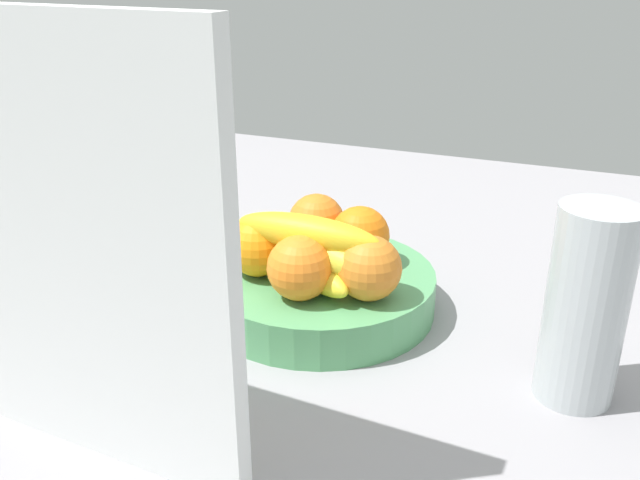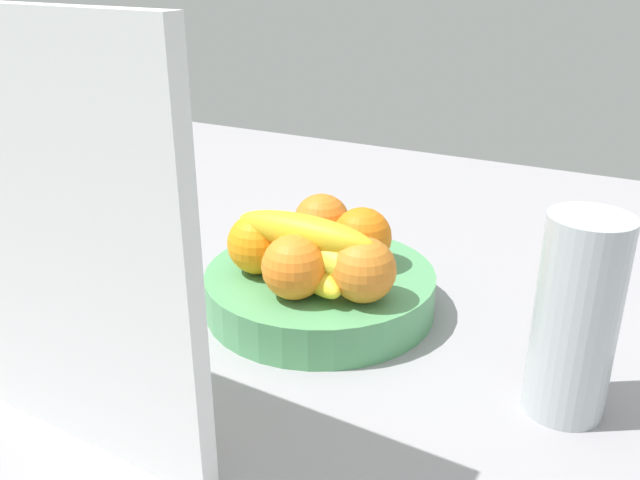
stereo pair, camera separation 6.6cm
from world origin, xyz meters
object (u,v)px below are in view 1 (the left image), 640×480
(thermos_tumbler, at_px, (586,306))
(orange_front_right, at_px, (317,222))
(orange_back_left, at_px, (300,268))
(fruit_bowl, at_px, (320,290))
(orange_center, at_px, (258,246))
(banana_bunch, at_px, (308,249))
(orange_front_left, at_px, (360,236))
(cutting_board, at_px, (78,256))
(orange_back_right, at_px, (369,268))

(thermos_tumbler, bearing_deg, orange_front_right, -21.86)
(orange_back_left, height_order, thermos_tumbler, thermos_tumbler)
(fruit_bowl, relative_size, orange_center, 3.82)
(orange_back_left, height_order, banana_bunch, banana_bunch)
(orange_front_left, distance_m, orange_front_right, 0.07)
(orange_center, bearing_deg, cutting_board, 87.65)
(orange_front_left, height_order, orange_center, same)
(orange_center, xyz_separation_m, thermos_tumbler, (-0.35, 0.03, 0.01))
(orange_back_left, relative_size, cutting_board, 0.20)
(orange_front_right, xyz_separation_m, thermos_tumbler, (-0.32, 0.13, 0.01))
(orange_back_left, bearing_deg, orange_front_left, -105.03)
(orange_front_right, xyz_separation_m, cutting_board, (0.04, 0.36, 0.10))
(banana_bunch, bearing_deg, thermos_tumbler, 173.65)
(orange_back_right, xyz_separation_m, banana_bunch, (0.07, -0.01, 0.01))
(fruit_bowl, distance_m, orange_back_right, 0.10)
(orange_back_right, height_order, cutting_board, cutting_board)
(orange_back_left, height_order, cutting_board, cutting_board)
(orange_front_right, xyz_separation_m, orange_center, (0.03, 0.10, 0.00))
(fruit_bowl, relative_size, orange_front_right, 3.82)
(fruit_bowl, relative_size, orange_back_left, 3.82)
(orange_center, height_order, orange_back_right, same)
(orange_front_left, distance_m, thermos_tumbler, 0.28)
(orange_front_left, height_order, thermos_tumbler, thermos_tumbler)
(orange_back_left, bearing_deg, cutting_board, 71.02)
(orange_front_right, bearing_deg, orange_back_left, 105.18)
(banana_bunch, height_order, thermos_tumbler, thermos_tumbler)
(orange_front_left, bearing_deg, fruit_bowl, 50.08)
(thermos_tumbler, bearing_deg, cutting_board, 32.69)
(cutting_board, bearing_deg, fruit_bowl, -101.07)
(fruit_bowl, xyz_separation_m, orange_front_left, (-0.03, -0.04, 0.06))
(orange_front_right, bearing_deg, orange_center, 70.87)
(orange_back_left, bearing_deg, thermos_tumbler, -179.53)
(orange_front_right, bearing_deg, orange_back_right, 135.14)
(orange_front_left, bearing_deg, orange_center, 37.11)
(orange_center, xyz_separation_m, banana_bunch, (-0.06, 0.00, 0.01))
(orange_back_left, xyz_separation_m, cutting_board, (0.08, 0.23, 0.10))
(thermos_tumbler, bearing_deg, orange_back_left, 0.47)
(orange_front_left, distance_m, orange_back_right, 0.09)
(orange_back_right, distance_m, cutting_board, 0.31)
(orange_front_right, height_order, orange_back_left, same)
(orange_center, bearing_deg, orange_front_right, -109.13)
(orange_front_right, distance_m, thermos_tumbler, 0.34)
(orange_center, xyz_separation_m, orange_back_left, (-0.07, 0.04, 0.00))
(banana_bunch, bearing_deg, orange_front_right, -72.58)
(banana_bunch, relative_size, cutting_board, 0.49)
(orange_front_right, xyz_separation_m, orange_back_left, (-0.04, 0.13, 0.00))
(orange_front_left, bearing_deg, orange_back_left, 74.97)
(orange_front_left, relative_size, cutting_board, 0.20)
(fruit_bowl, xyz_separation_m, banana_bunch, (0.00, 0.03, 0.07))
(cutting_board, height_order, thermos_tumbler, cutting_board)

